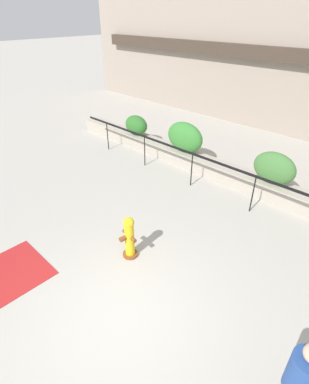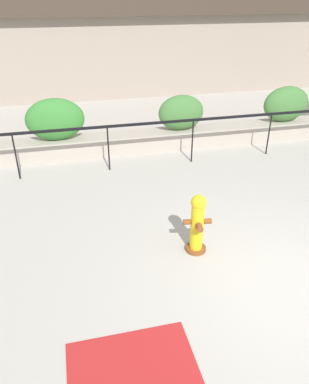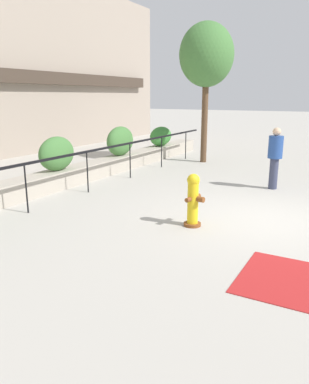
% 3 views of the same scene
% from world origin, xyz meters
% --- Properties ---
extents(ground_plane, '(120.00, 120.00, 0.00)m').
position_xyz_m(ground_plane, '(0.00, 0.00, 0.00)').
color(ground_plane, '#B2ADA3').
extents(planter_wall_low, '(18.00, 0.70, 0.50)m').
position_xyz_m(planter_wall_low, '(0.00, 6.00, 0.25)').
color(planter_wall_low, '#ADA393').
rests_on(planter_wall_low, ground).
extents(fence_railing_segment, '(15.00, 0.05, 1.15)m').
position_xyz_m(fence_railing_segment, '(-0.00, 4.90, 1.02)').
color(fence_railing_segment, black).
rests_on(fence_railing_segment, ground).
extents(hedge_bush_0, '(1.08, 0.70, 0.78)m').
position_xyz_m(hedge_bush_0, '(-5.89, 6.00, 0.89)').
color(hedge_bush_0, '#2D6B28').
rests_on(hedge_bush_0, planter_wall_low).
extents(hedge_bush_1, '(1.49, 0.68, 1.08)m').
position_xyz_m(hedge_bush_1, '(-3.34, 6.00, 1.04)').
color(hedge_bush_1, '#387F33').
rests_on(hedge_bush_1, planter_wall_low).
extents(hedge_bush_2, '(1.27, 0.60, 0.97)m').
position_xyz_m(hedge_bush_2, '(0.02, 6.00, 0.98)').
color(hedge_bush_2, '#427538').
rests_on(hedge_bush_2, planter_wall_low).
extents(fire_hydrant, '(0.48, 0.46, 1.08)m').
position_xyz_m(fire_hydrant, '(-1.13, 1.30, 0.55)').
color(fire_hydrant, brown).
rests_on(fire_hydrant, ground).
extents(pedestrian, '(0.56, 0.56, 1.73)m').
position_xyz_m(pedestrian, '(2.89, 0.56, 0.99)').
color(pedestrian, '#383D56').
rests_on(pedestrian, ground).
extents(tactile_warning_pad, '(1.54, 1.54, 0.01)m').
position_xyz_m(tactile_warning_pad, '(-2.61, -0.94, 0.01)').
color(tactile_warning_pad, '#B22323').
rests_on(tactile_warning_pad, ground).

